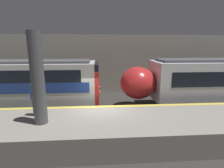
% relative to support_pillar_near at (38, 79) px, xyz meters
% --- Properties ---
extents(ground_plane, '(120.00, 120.00, 0.00)m').
position_rel_support_pillar_near_xyz_m(ground_plane, '(2.62, 2.00, -3.06)').
color(ground_plane, '#33302D').
extents(platform, '(40.00, 3.52, 1.12)m').
position_rel_support_pillar_near_xyz_m(platform, '(2.62, 0.24, -2.51)').
color(platform, gray).
rests_on(platform, ground).
extents(station_rear_barrier, '(50.00, 0.15, 5.36)m').
position_rel_support_pillar_near_xyz_m(station_rear_barrier, '(2.62, 9.06, -0.38)').
color(station_rear_barrier, '#B2AD9E').
rests_on(station_rear_barrier, ground).
extents(support_pillar_near, '(0.54, 0.54, 3.90)m').
position_rel_support_pillar_near_xyz_m(support_pillar_near, '(0.00, 0.00, 0.00)').
color(support_pillar_near, '#56565B').
rests_on(support_pillar_near, platform).
extents(person_waiting, '(0.38, 0.24, 1.80)m').
position_rel_support_pillar_near_xyz_m(person_waiting, '(-0.47, 0.85, -0.99)').
color(person_waiting, '#473D33').
rests_on(person_waiting, platform).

